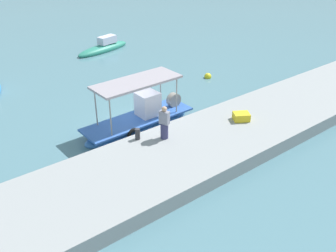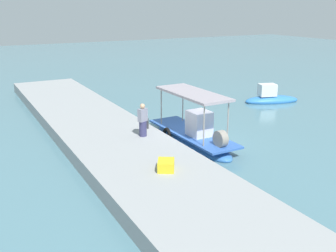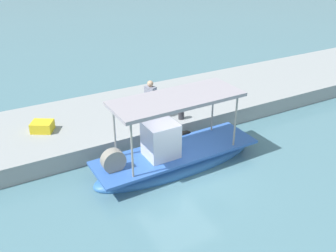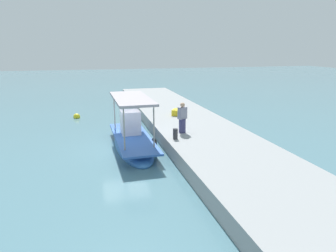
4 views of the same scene
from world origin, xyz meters
The scene contains 7 objects.
ground_plane centered at (0.00, 0.00, 0.00)m, with size 120.00×120.00×0.00m, color slate.
dock_quay centered at (0.00, -4.34, 0.36)m, with size 36.00×4.82×0.72m, color #959799.
main_fishing_boat centered at (-0.05, -0.43, 0.44)m, with size 6.45×2.05×3.06m.
fisherman_near_bollard centered at (-0.45, -3.09, 1.46)m, with size 0.48×0.53×1.65m.
mooring_bollard centered at (-1.51, -2.39, 0.99)m, with size 0.24×0.24×0.54m, color #2D2D33.
cargo_crate centered at (3.78, -4.06, 0.91)m, with size 0.80×0.64×0.40m, color gold.
marker_buoy centered at (7.84, 2.70, 0.10)m, with size 0.50×0.50×0.50m.
Camera 4 is at (-15.60, 1.65, 5.21)m, focal length 32.51 mm.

